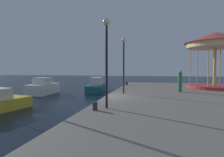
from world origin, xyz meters
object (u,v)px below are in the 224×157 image
object	(u,v)px
lamp_post_mid_promenade	(124,56)
lamp_post_near_edge	(107,47)
bollard_south	(127,84)
bollard_north	(95,106)
motorboat_teal	(97,86)
person_far_corner	(180,81)
motorboat_white	(43,88)
carousel	(215,46)

from	to	relation	value
lamp_post_mid_promenade	lamp_post_near_edge	bearing A→B (deg)	-90.32
lamp_post_mid_promenade	bollard_south	distance (m)	8.10
bollard_north	motorboat_teal	bearing A→B (deg)	106.20
bollard_south	person_far_corner	distance (m)	7.60
person_far_corner	lamp_post_mid_promenade	bearing A→B (deg)	-154.94
motorboat_white	bollard_south	bearing A→B (deg)	23.06
motorboat_teal	lamp_post_mid_promenade	distance (m)	9.47
lamp_post_near_edge	motorboat_teal	bearing A→B (deg)	108.52
lamp_post_mid_promenade	bollard_south	xyz separation A→B (m)	(-0.72, 7.56, -2.80)
carousel	lamp_post_near_edge	world-z (taller)	carousel
motorboat_teal	lamp_post_near_edge	world-z (taller)	lamp_post_near_edge
lamp_post_near_edge	bollard_south	world-z (taller)	lamp_post_near_edge
motorboat_teal	person_far_corner	xyz separation A→B (m)	(9.03, -5.59, 1.06)
motorboat_white	motorboat_teal	xyz separation A→B (m)	(5.04, 3.89, -0.07)
lamp_post_mid_promenade	person_far_corner	xyz separation A→B (m)	(4.54, 2.12, -2.11)
carousel	person_far_corner	size ratio (longest dim) A/B	3.18
motorboat_white	person_far_corner	size ratio (longest dim) A/B	2.20
carousel	lamp_post_near_edge	xyz separation A→B (m)	(-8.43, -11.51, -1.24)
motorboat_white	carousel	size ratio (longest dim) A/B	0.69
motorboat_teal	person_far_corner	distance (m)	10.67
motorboat_teal	lamp_post_near_edge	distance (m)	14.39
motorboat_teal	bollard_north	bearing A→B (deg)	-73.80
person_far_corner	bollard_south	bearing A→B (deg)	134.01
lamp_post_mid_promenade	person_far_corner	world-z (taller)	lamp_post_mid_promenade
motorboat_white	lamp_post_near_edge	xyz separation A→B (m)	(9.50, -9.41, 3.11)
lamp_post_near_edge	lamp_post_mid_promenade	xyz separation A→B (m)	(0.03, 5.60, -0.01)
lamp_post_mid_promenade	bollard_south	size ratio (longest dim) A/B	10.99
bollard_north	person_far_corner	bearing A→B (deg)	58.81
person_far_corner	motorboat_teal	bearing A→B (deg)	148.25
carousel	person_far_corner	world-z (taller)	carousel
motorboat_white	motorboat_teal	distance (m)	6.37
motorboat_teal	carousel	xyz separation A→B (m)	(12.88, -1.80, 4.42)
lamp_post_mid_promenade	bollard_north	xyz separation A→B (m)	(-0.47, -6.14, -2.80)
lamp_post_mid_promenade	bollard_north	world-z (taller)	lamp_post_mid_promenade
carousel	bollard_south	xyz separation A→B (m)	(-9.11, 1.65, -4.05)
lamp_post_near_edge	bollard_north	distance (m)	2.89
motorboat_teal	bollard_north	distance (m)	14.43
lamp_post_mid_promenade	bollard_north	size ratio (longest dim) A/B	10.99
lamp_post_mid_promenade	bollard_north	distance (m)	6.77
lamp_post_near_edge	lamp_post_mid_promenade	world-z (taller)	lamp_post_near_edge
carousel	bollard_north	xyz separation A→B (m)	(-8.86, -12.06, -4.05)
lamp_post_near_edge	bollard_south	xyz separation A→B (m)	(-0.69, 13.16, -2.81)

